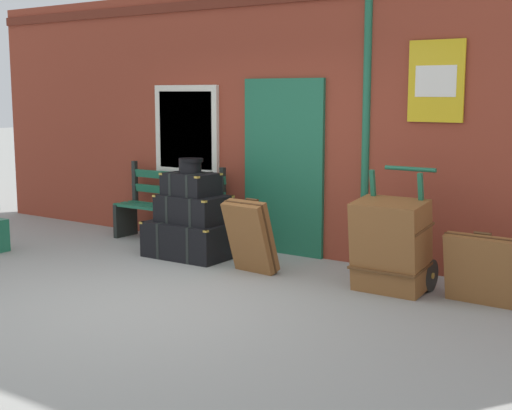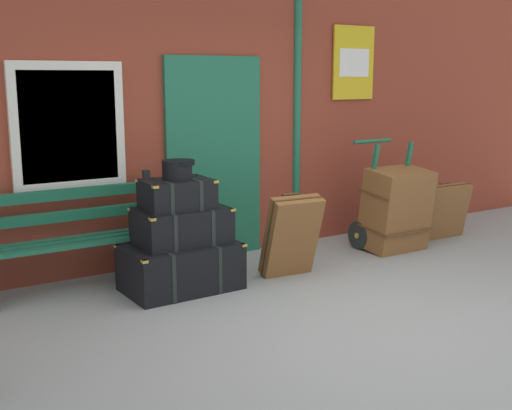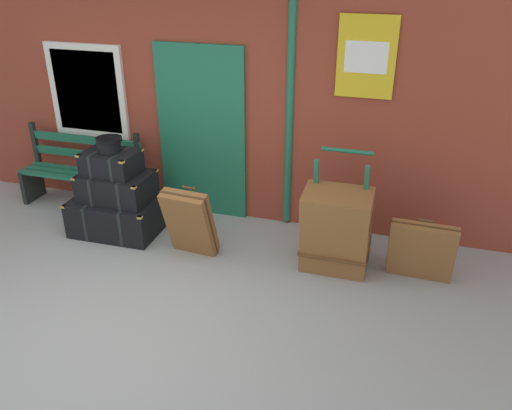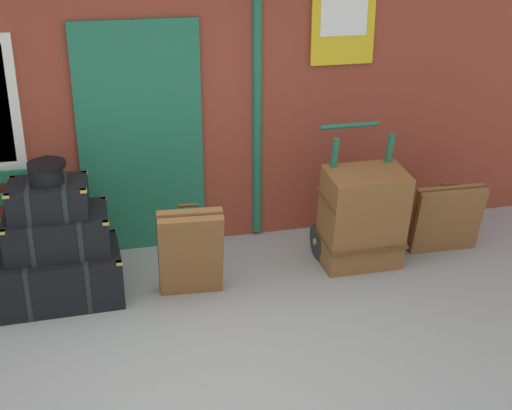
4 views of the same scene
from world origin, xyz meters
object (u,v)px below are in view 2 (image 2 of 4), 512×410
Objects in this scene: platform_bench at (75,241)px; steamer_trunk_top at (177,194)px; round_hatbox at (177,168)px; suitcase_tan at (445,211)px; large_brown_trunk at (396,209)px; steamer_trunk_base at (181,267)px; porters_trolley at (384,223)px; steamer_trunk_middle at (182,226)px; suitcase_umber at (291,236)px.

platform_bench is 1.02m from steamer_trunk_top.
suitcase_tan is (3.45, -0.01, -0.77)m from round_hatbox.
steamer_trunk_base is at bearing 178.83° from large_brown_trunk.
round_hatbox is 0.24× the size of porters_trolley.
large_brown_trunk is (2.59, -0.08, -0.64)m from round_hatbox.
suitcase_tan is at bearing -0.32° from steamer_trunk_middle.
platform_bench is 1.99m from suitcase_umber.
round_hatbox is at bearing 179.79° from suitcase_tan.
porters_trolley reaches higher than suitcase_tan.
suitcase_umber is at bearing -174.01° from suitcase_tan.
porters_trolley is (2.60, 0.08, -0.60)m from steamer_trunk_top.
platform_bench is 0.97m from steamer_trunk_middle.
steamer_trunk_base is 3.51× the size of round_hatbox.
round_hatbox reaches higher than steamer_trunk_base.
platform_bench is at bearing 173.00° from porters_trolley.
platform_bench is at bearing 170.10° from large_brown_trunk.
suitcase_umber is (-1.54, -0.36, 0.13)m from porters_trolley.
steamer_trunk_middle is (0.03, 0.04, 0.37)m from steamer_trunk_base.
porters_trolley is 1.29× the size of large_brown_trunk.
steamer_trunk_middle is 0.29m from steamer_trunk_top.
suitcase_umber is 1.20× the size of suitcase_tan.
steamer_trunk_top is at bearing 165.37° from suitcase_umber.
round_hatbox is (0.00, -0.01, 0.23)m from steamer_trunk_top.
steamer_trunk_base is 1.10m from suitcase_umber.
large_brown_trunk is (-0.00, -0.17, 0.19)m from porters_trolley.
round_hatbox reaches higher than suitcase_umber.
porters_trolley reaches higher than round_hatbox.
platform_bench reaches higher than suitcase_umber.
suitcase_tan is (4.24, -0.52, -0.12)m from platform_bench.
suitcase_tan is at bearing -6.95° from porters_trolley.
round_hatbox is 0.31× the size of large_brown_trunk.
porters_trolley reaches higher than steamer_trunk_middle.
steamer_trunk_middle reaches higher than steamer_trunk_base.
suitcase_umber is (-1.54, -0.18, -0.06)m from large_brown_trunk.
porters_trolley is 1.59m from suitcase_umber.
suitcase_tan is (0.86, -0.10, 0.06)m from porters_trolley.
suitcase_tan is at bearing -6.99° from platform_bench.
porters_trolley reaches higher than steamer_trunk_top.
platform_bench is 0.98m from steamer_trunk_base.
large_brown_trunk is (2.56, -0.09, -0.12)m from steamer_trunk_middle.
steamer_trunk_base is 1.24× the size of steamer_trunk_middle.
steamer_trunk_base is 3.46m from suitcase_tan.
round_hatbox reaches higher than platform_bench.
platform_bench is at bearing 147.50° from steamer_trunk_top.
large_brown_trunk is at bearing 6.74° from suitcase_umber.
porters_trolley is (2.56, 0.09, -0.31)m from steamer_trunk_middle.
steamer_trunk_top reaches higher than suitcase_umber.
steamer_trunk_top is 0.68× the size of large_brown_trunk.
platform_bench reaches higher than suitcase_tan.
steamer_trunk_middle is 1.01× the size of suitcase_umber.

